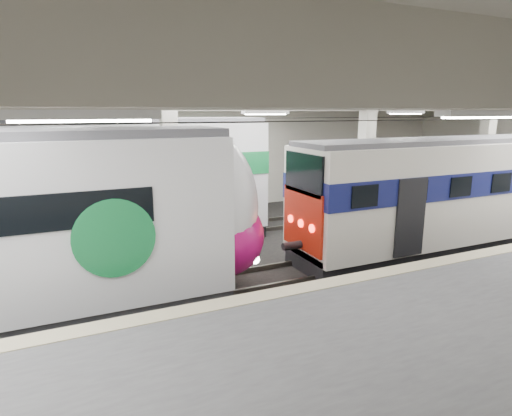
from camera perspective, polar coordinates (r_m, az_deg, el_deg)
name	(u,v)px	position (r m, az deg, el deg)	size (l,w,h in m)	color
station_hall	(328,180)	(11.28, 9.54, 3.74)	(36.00, 24.00, 5.75)	black
modern_emu	(0,234)	(11.40, -31.01, -2.95)	(14.28, 2.95, 4.58)	white
older_rer	(446,192)	(16.91, 24.06, 1.96)	(12.15, 2.68, 4.07)	silver
far_train	(59,185)	(16.67, -24.77, 2.84)	(15.02, 3.35, 4.74)	white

